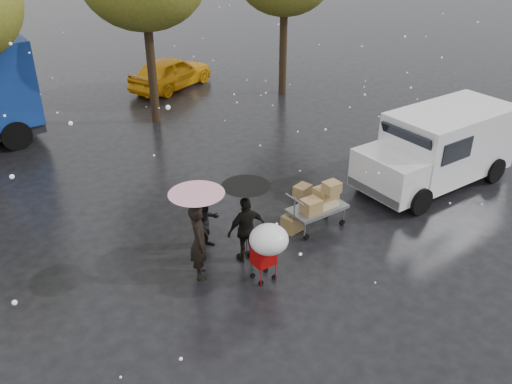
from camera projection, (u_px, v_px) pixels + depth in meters
ground at (249, 277)px, 12.15m from camera, size 90.00×90.00×0.00m
person_pink at (199, 242)px, 11.79m from camera, size 0.68×0.77×1.78m
person_middle at (206, 222)px, 12.84m from camera, size 0.71×0.55×1.44m
person_black at (246, 229)px, 12.37m from camera, size 0.98×0.47×1.63m
umbrella_pink at (197, 200)px, 11.29m from camera, size 1.19×1.19×2.09m
umbrella_black at (246, 192)px, 11.90m from camera, size 1.10×1.10×1.95m
vendor_cart at (320, 202)px, 13.69m from camera, size 1.52×0.80×1.27m
shopping_cart at (268, 242)px, 11.46m from camera, size 0.84×0.84×1.46m
white_van at (439, 147)px, 15.65m from camera, size 4.91×2.18×2.20m
box_ground_near at (292, 223)px, 13.75m from camera, size 0.54×0.46×0.44m
box_ground_far at (302, 191)px, 15.31m from camera, size 0.54×0.47×0.36m
yellow_taxi at (171, 72)px, 23.91m from camera, size 4.52×3.18×1.43m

